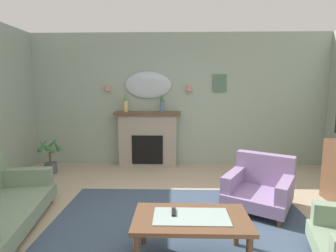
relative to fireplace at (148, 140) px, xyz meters
The scene contains 14 objects.
floor 2.90m from the fireplace, 76.69° to the right, with size 7.22×6.86×0.10m, color tan.
wall_back 1.07m from the fireplace, 18.74° to the left, with size 7.22×0.10×2.78m, color #93A393.
patterned_rug 2.70m from the fireplace, 75.69° to the right, with size 3.20×2.40×0.01m, color #38475B.
fireplace is the anchor object (origin of this frame).
mantel_vase_left 0.91m from the fireplace, behind, with size 0.10×0.10×0.38m.
mantel_vase_right 0.84m from the fireplace, ahead, with size 0.10×0.10×0.37m.
wall_mirror 1.15m from the fireplace, 90.00° to the left, with size 0.96×0.06×0.56m, color #B2BCC6.
wall_sconce_left 1.38m from the fireplace, behind, with size 0.14×0.14×0.14m, color #D17066.
wall_sconce_right 1.38m from the fireplace, ahead, with size 0.14×0.14×0.14m, color #D17066.
framed_picture 1.91m from the fireplace, ahead, with size 0.28×0.03×0.36m, color #4C6B56.
coffee_table 3.21m from the fireplace, 76.87° to the right, with size 1.10×0.60×0.45m.
tv_remote 3.11m from the fireplace, 79.61° to the right, with size 0.04×0.16×0.02m, color black.
armchair_in_corner 2.62m from the fireplace, 47.74° to the right, with size 1.11×1.11×0.71m.
potted_plant_small_fern 1.95m from the fireplace, 164.17° to the right, with size 0.37×0.37×0.70m.
Camera 1 is at (-0.08, -2.73, 1.65)m, focal length 28.43 mm.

